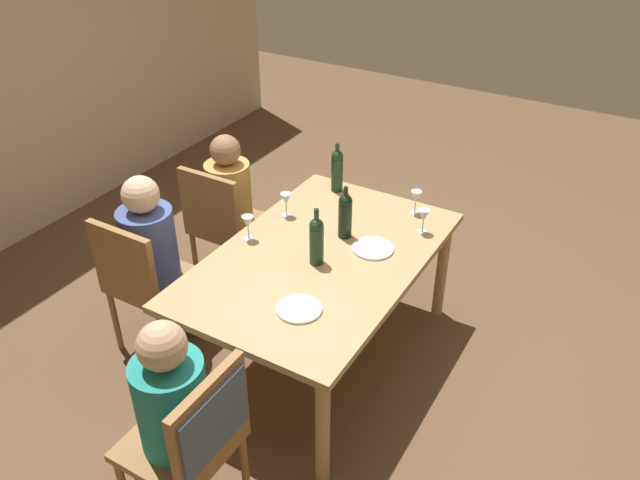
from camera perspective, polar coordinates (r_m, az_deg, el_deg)
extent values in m
plane|color=brown|center=(3.93, 0.00, -10.33)|extent=(10.00, 10.00, 0.00)
cube|color=tan|center=(3.47, 0.00, -1.66)|extent=(1.64, 1.05, 0.04)
cylinder|color=tan|center=(3.07, 0.24, -16.81)|extent=(0.07, 0.07, 0.70)
cylinder|color=tan|center=(4.10, 10.87, -2.58)|extent=(0.07, 0.07, 0.70)
cylinder|color=tan|center=(3.47, -13.08, -10.56)|extent=(0.07, 0.07, 0.70)
cylinder|color=tan|center=(4.41, -0.16, 0.86)|extent=(0.07, 0.07, 0.70)
cylinder|color=olive|center=(4.66, -8.15, 0.55)|extent=(0.04, 0.04, 0.44)
cylinder|color=olive|center=(4.46, -4.28, -0.77)|extent=(0.04, 0.04, 0.44)
cylinder|color=olive|center=(4.42, -11.13, -1.73)|extent=(0.04, 0.04, 0.44)
cylinder|color=olive|center=(4.22, -7.17, -3.24)|extent=(0.04, 0.04, 0.44)
cube|color=olive|center=(4.31, -7.92, 1.39)|extent=(0.44, 0.44, 0.04)
cube|color=olive|center=(4.05, -9.88, 3.00)|extent=(0.04, 0.44, 0.44)
cylinder|color=olive|center=(3.30, -12.32, -16.53)|extent=(0.04, 0.04, 0.44)
cylinder|color=olive|center=(3.13, -6.77, -19.48)|extent=(0.04, 0.04, 0.44)
cube|color=olive|center=(2.94, -12.49, -17.37)|extent=(0.44, 0.44, 0.04)
cube|color=olive|center=(2.67, -9.78, -15.95)|extent=(0.44, 0.04, 0.44)
cube|color=#4C5B75|center=(2.65, -9.82, -15.63)|extent=(0.40, 0.07, 0.31)
cylinder|color=olive|center=(4.22, -14.23, -4.09)|extent=(0.04, 0.04, 0.44)
cylinder|color=olive|center=(4.00, -10.23, -5.82)|extent=(0.04, 0.04, 0.44)
cylinder|color=olive|center=(4.03, -17.88, -6.83)|extent=(0.04, 0.04, 0.44)
cylinder|color=olive|center=(3.80, -13.87, -8.84)|extent=(0.04, 0.04, 0.44)
cube|color=olive|center=(3.86, -14.53, -3.58)|extent=(0.44, 0.44, 0.04)
cube|color=olive|center=(3.62, -17.18, -2.11)|extent=(0.04, 0.44, 0.44)
cylinder|color=#33333D|center=(4.56, -7.55, -0.01)|extent=(0.11, 0.11, 0.46)
cylinder|color=#33333D|center=(4.47, -5.75, -0.63)|extent=(0.11, 0.11, 0.46)
cylinder|color=tan|center=(4.19, -8.15, 4.00)|extent=(0.29, 0.29, 0.45)
sphere|color=#996B4C|center=(4.05, -8.50, 7.98)|extent=(0.19, 0.19, 0.19)
cylinder|color=#33333D|center=(3.16, -15.15, -19.94)|extent=(0.11, 0.11, 0.46)
cylinder|color=#33333D|center=(3.23, -12.86, -17.89)|extent=(0.11, 0.11, 0.46)
cylinder|color=teal|center=(2.77, -13.07, -14.30)|extent=(0.30, 0.30, 0.46)
sphere|color=tan|center=(2.55, -14.00, -9.20)|extent=(0.20, 0.20, 0.20)
cylinder|color=#33333D|center=(4.13, -13.68, -4.73)|extent=(0.11, 0.11, 0.46)
cylinder|color=#33333D|center=(4.02, -11.72, -5.59)|extent=(0.11, 0.11, 0.46)
cylinder|color=#475699|center=(3.73, -15.03, -0.64)|extent=(0.31, 0.31, 0.48)
sphere|color=beige|center=(3.56, -15.81, 3.95)|extent=(0.21, 0.21, 0.21)
cylinder|color=black|center=(3.57, 2.26, 1.80)|extent=(0.08, 0.08, 0.21)
sphere|color=black|center=(3.51, 2.30, 3.48)|extent=(0.08, 0.08, 0.08)
cylinder|color=black|center=(3.49, 2.32, 4.19)|extent=(0.03, 0.03, 0.08)
cylinder|color=#19381E|center=(4.05, 1.54, 5.91)|extent=(0.08, 0.08, 0.23)
sphere|color=#19381E|center=(3.99, 1.56, 7.53)|extent=(0.08, 0.08, 0.08)
cylinder|color=#19381E|center=(3.97, 1.57, 8.15)|extent=(0.03, 0.03, 0.08)
cylinder|color=#19381E|center=(3.35, -0.31, -0.49)|extent=(0.08, 0.08, 0.22)
sphere|color=#19381E|center=(3.28, -0.32, 1.31)|extent=(0.08, 0.08, 0.08)
cylinder|color=#19381E|center=(3.25, -0.32, 2.12)|extent=(0.03, 0.03, 0.09)
cylinder|color=silver|center=(3.71, 9.14, 0.74)|extent=(0.06, 0.06, 0.00)
cylinder|color=silver|center=(3.69, 9.19, 1.22)|extent=(0.01, 0.01, 0.07)
cone|color=silver|center=(3.65, 9.29, 2.19)|extent=(0.07, 0.07, 0.07)
cylinder|color=silver|center=(3.83, -3.01, 2.25)|extent=(0.06, 0.06, 0.00)
cylinder|color=silver|center=(3.81, -3.03, 2.73)|extent=(0.01, 0.01, 0.07)
cone|color=silver|center=(3.77, -3.06, 3.68)|extent=(0.07, 0.07, 0.07)
cylinder|color=silver|center=(3.62, -6.39, 0.12)|extent=(0.06, 0.06, 0.00)
cylinder|color=silver|center=(3.60, -6.43, 0.61)|extent=(0.01, 0.01, 0.07)
cone|color=silver|center=(3.56, -6.50, 1.60)|extent=(0.07, 0.07, 0.07)
cylinder|color=silver|center=(3.89, 8.47, 2.44)|extent=(0.06, 0.06, 0.00)
cylinder|color=silver|center=(3.87, 8.51, 2.92)|extent=(0.01, 0.01, 0.07)
cone|color=silver|center=(3.83, 8.60, 3.85)|extent=(0.07, 0.07, 0.07)
cylinder|color=silver|center=(3.08, -1.87, -6.19)|extent=(0.23, 0.23, 0.01)
cylinder|color=white|center=(3.52, 4.78, -0.75)|extent=(0.23, 0.23, 0.01)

